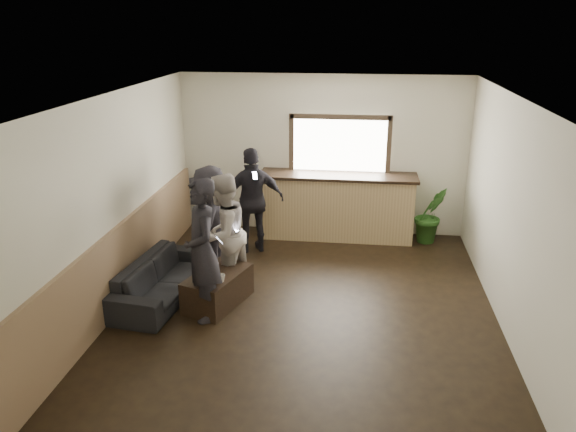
# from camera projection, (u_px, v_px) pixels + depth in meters

# --- Properties ---
(ground) EXTENTS (5.00, 6.00, 0.01)m
(ground) POSITION_uv_depth(u_px,v_px,m) (305.00, 308.00, 7.52)
(ground) COLOR black
(room_shell) EXTENTS (5.01, 6.01, 2.80)m
(room_shell) POSITION_uv_depth(u_px,v_px,m) (248.00, 202.00, 7.12)
(room_shell) COLOR silver
(room_shell) RESTS_ON ground
(bar_counter) EXTENTS (2.70, 0.68, 2.13)m
(bar_counter) POSITION_uv_depth(u_px,v_px,m) (337.00, 202.00, 9.80)
(bar_counter) COLOR tan
(bar_counter) RESTS_ON ground
(sofa) EXTENTS (0.97, 1.97, 0.55)m
(sofa) POSITION_uv_depth(u_px,v_px,m) (163.00, 279.00, 7.74)
(sofa) COLOR black
(sofa) RESTS_ON ground
(coffee_table) EXTENTS (0.84, 1.13, 0.45)m
(coffee_table) POSITION_uv_depth(u_px,v_px,m) (218.00, 289.00, 7.58)
(coffee_table) COLOR black
(coffee_table) RESTS_ON ground
(cup_a) EXTENTS (0.12, 0.12, 0.09)m
(cup_a) POSITION_uv_depth(u_px,v_px,m) (215.00, 265.00, 7.67)
(cup_a) COLOR silver
(cup_a) RESTS_ON coffee_table
(cup_b) EXTENTS (0.15, 0.15, 0.10)m
(cup_b) POSITION_uv_depth(u_px,v_px,m) (221.00, 278.00, 7.26)
(cup_b) COLOR silver
(cup_b) RESTS_ON coffee_table
(potted_plant) EXTENTS (0.67, 0.61, 0.99)m
(potted_plant) POSITION_uv_depth(u_px,v_px,m) (431.00, 215.00, 9.61)
(potted_plant) COLOR #2D6623
(potted_plant) RESTS_ON ground
(person_a) EXTENTS (0.70, 0.81, 1.86)m
(person_a) POSITION_uv_depth(u_px,v_px,m) (202.00, 251.00, 7.02)
(person_a) COLOR black
(person_a) RESTS_ON ground
(person_b) EXTENTS (0.93, 1.02, 1.71)m
(person_b) POSITION_uv_depth(u_px,v_px,m) (223.00, 234.00, 7.78)
(person_b) COLOR #BAB0A8
(person_b) RESTS_ON ground
(person_c) EXTENTS (0.70, 1.11, 1.64)m
(person_c) POSITION_uv_depth(u_px,v_px,m) (211.00, 220.00, 8.41)
(person_c) COLOR black
(person_c) RESTS_ON ground
(person_d) EXTENTS (1.11, 0.77, 1.75)m
(person_d) POSITION_uv_depth(u_px,v_px,m) (253.00, 201.00, 9.12)
(person_d) COLOR black
(person_d) RESTS_ON ground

